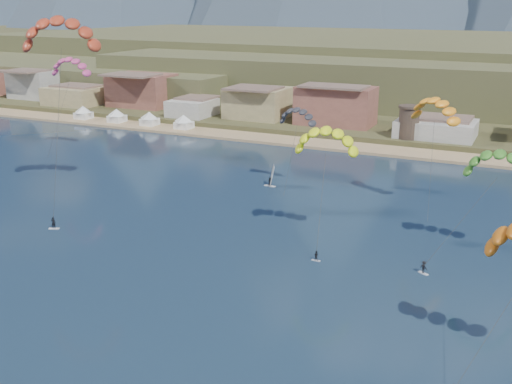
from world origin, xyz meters
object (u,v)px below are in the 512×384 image
kitesurfer_green (499,161)px  windsurfer (271,180)px  kitesurfer_red (59,28)px  watchtower (409,122)px  kitesurfer_yellow (326,137)px

kitesurfer_green → windsurfer: bearing=157.4°
kitesurfer_red → kitesurfer_green: 75.42m
watchtower → kitesurfer_green: bearing=-68.8°
watchtower → kitesurfer_green: size_ratio=0.45×
kitesurfer_red → kitesurfer_yellow: (49.15, 0.81, -14.89)m
windsurfer → kitesurfer_green: bearing=-22.6°
watchtower → kitesurfer_red: size_ratio=0.24×
watchtower → windsurfer: bearing=-110.0°
watchtower → kitesurfer_red: 90.01m
kitesurfer_yellow → kitesurfer_green: kitesurfer_yellow is taller
kitesurfer_green → kitesurfer_red: bearing=-175.4°
watchtower → kitesurfer_yellow: kitesurfer_yellow is taller
kitesurfer_green → windsurfer: size_ratio=4.39×
kitesurfer_yellow → watchtower: bearing=91.4°
kitesurfer_red → watchtower: bearing=56.7°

